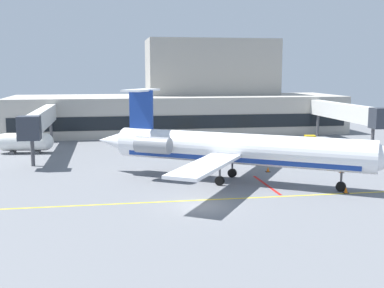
# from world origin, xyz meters

# --- Properties ---
(ground) EXTENTS (120.00, 120.00, 0.11)m
(ground) POSITION_xyz_m (0.00, 0.00, -0.05)
(ground) COLOR slate
(terminal_building) EXTENTS (57.52, 17.65, 16.51)m
(terminal_building) POSITION_xyz_m (7.01, 49.18, 5.77)
(terminal_building) COLOR #ADA89E
(terminal_building) RESTS_ON ground
(jet_bridge_west) EXTENTS (2.40, 22.97, 5.89)m
(jet_bridge_west) POSITION_xyz_m (-15.92, 27.75, 4.53)
(jet_bridge_west) COLOR silver
(jet_bridge_west) RESTS_ON ground
(jet_bridge_east) EXTENTS (2.40, 21.37, 6.13)m
(jet_bridge_east) POSITION_xyz_m (27.12, 28.56, 4.76)
(jet_bridge_east) COLOR silver
(jet_bridge_east) RESTS_ON ground
(regional_jet) EXTENTS (27.98, 22.84, 8.92)m
(regional_jet) POSITION_xyz_m (4.68, 7.95, 3.30)
(regional_jet) COLOR white
(regional_jet) RESTS_ON ground
(baggage_tug) EXTENTS (2.49, 3.67, 2.22)m
(baggage_tug) POSITION_xyz_m (19.55, 24.37, 0.99)
(baggage_tug) COLOR #E5B20C
(baggage_tug) RESTS_ON ground
(pushback_tractor) EXTENTS (3.19, 4.33, 1.86)m
(pushback_tractor) POSITION_xyz_m (7.44, 27.34, 0.87)
(pushback_tractor) COLOR #E5B20C
(pushback_tractor) RESTS_ON ground
(belt_loader) EXTENTS (2.22, 3.48, 2.26)m
(belt_loader) POSITION_xyz_m (-0.96, 24.71, 1.00)
(belt_loader) COLOR #19389E
(belt_loader) RESTS_ON ground
(fuel_tank) EXTENTS (7.52, 2.80, 2.67)m
(fuel_tank) POSITION_xyz_m (-18.28, 29.05, 1.49)
(fuel_tank) COLOR white
(fuel_tank) RESTS_ON ground
(safety_cone_alpha) EXTENTS (0.47, 0.47, 0.55)m
(safety_cone_alpha) POSITION_xyz_m (9.57, 11.95, 0.25)
(safety_cone_alpha) COLOR orange
(safety_cone_alpha) RESTS_ON ground
(safety_cone_bravo) EXTENTS (0.47, 0.47, 0.55)m
(safety_cone_bravo) POSITION_xyz_m (13.46, 1.95, 0.25)
(safety_cone_bravo) COLOR orange
(safety_cone_bravo) RESTS_ON ground
(safety_cone_charlie) EXTENTS (0.47, 0.47, 0.55)m
(safety_cone_charlie) POSITION_xyz_m (17.19, 10.18, 0.25)
(safety_cone_charlie) COLOR orange
(safety_cone_charlie) RESTS_ON ground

